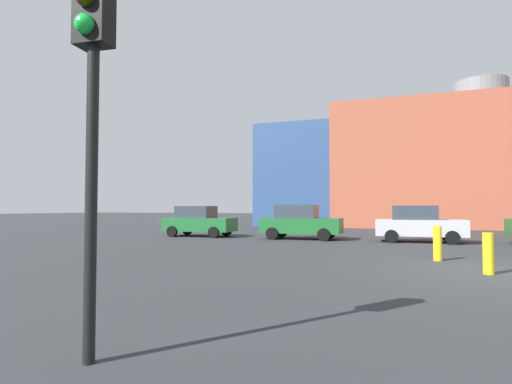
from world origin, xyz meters
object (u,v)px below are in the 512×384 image
(parked_car_0, at_px, (199,221))
(parked_car_2, at_px, (419,224))
(bollard_yellow_1, at_px, (488,254))
(bollard_yellow_0, at_px, (437,243))
(parked_car_1, at_px, (300,222))
(traffic_light_near_left, at_px, (92,64))

(parked_car_0, distance_m, parked_car_2, 11.06)
(parked_car_0, xyz_separation_m, bollard_yellow_1, (12.17, -8.99, -0.34))
(bollard_yellow_1, bearing_deg, bollard_yellow_0, 111.56)
(parked_car_2, relative_size, bollard_yellow_0, 3.77)
(parked_car_0, relative_size, bollard_yellow_1, 3.95)
(parked_car_1, bearing_deg, bollard_yellow_0, -49.84)
(parked_car_0, distance_m, bollard_yellow_0, 13.13)
(parked_car_1, relative_size, parked_car_2, 1.03)
(parked_car_1, height_order, traffic_light_near_left, traffic_light_near_left)
(bollard_yellow_1, bearing_deg, parked_car_2, 97.04)
(traffic_light_near_left, xyz_separation_m, bollard_yellow_1, (4.87, 7.44, -2.52))
(parked_car_2, bearing_deg, parked_car_1, 180.00)
(parked_car_1, distance_m, bollard_yellow_1, 11.14)
(bollard_yellow_0, bearing_deg, parked_car_0, 149.20)
(parked_car_0, bearing_deg, traffic_light_near_left, -66.04)
(parked_car_1, bearing_deg, parked_car_2, -0.00)
(parked_car_0, height_order, parked_car_2, parked_car_2)
(parked_car_2, bearing_deg, parked_car_0, 180.00)
(bollard_yellow_0, height_order, bollard_yellow_1, bollard_yellow_0)
(bollard_yellow_0, bearing_deg, parked_car_1, 130.16)
(parked_car_1, relative_size, bollard_yellow_0, 3.88)
(parked_car_1, height_order, bollard_yellow_0, parked_car_1)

